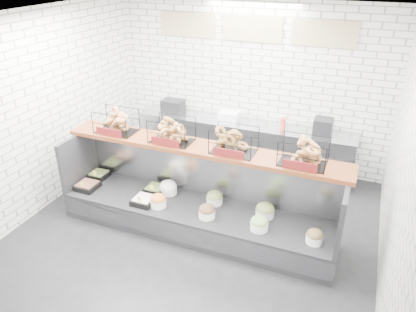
% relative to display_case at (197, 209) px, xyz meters
% --- Properties ---
extents(ground, '(5.50, 5.50, 0.00)m').
position_rel_display_case_xyz_m(ground, '(0.00, -0.35, -0.33)').
color(ground, black).
rests_on(ground, ground).
extents(room_shell, '(5.02, 5.51, 3.01)m').
position_rel_display_case_xyz_m(room_shell, '(0.00, 0.26, 1.73)').
color(room_shell, white).
rests_on(room_shell, ground).
extents(display_case, '(4.00, 0.90, 1.20)m').
position_rel_display_case_xyz_m(display_case, '(0.00, 0.00, 0.00)').
color(display_case, black).
rests_on(display_case, ground).
extents(bagel_shelf, '(4.10, 0.50, 0.40)m').
position_rel_display_case_xyz_m(bagel_shelf, '(0.01, 0.17, 1.06)').
color(bagel_shelf, '#502311').
rests_on(bagel_shelf, display_case).
extents(prep_counter, '(4.00, 0.60, 1.20)m').
position_rel_display_case_xyz_m(prep_counter, '(0.00, 2.08, 0.14)').
color(prep_counter, '#93969B').
rests_on(prep_counter, ground).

